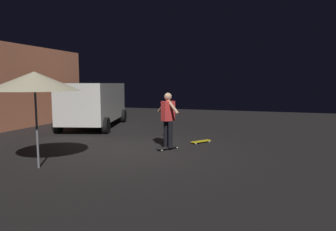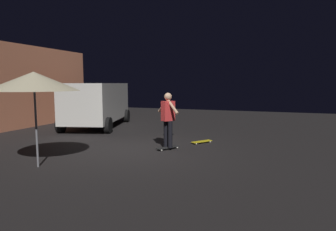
# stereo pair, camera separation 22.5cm
# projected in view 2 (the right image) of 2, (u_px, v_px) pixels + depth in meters

# --- Properties ---
(ground_plane) EXTENTS (28.00, 28.00, 0.00)m
(ground_plane) POSITION_uv_depth(u_px,v_px,m) (136.00, 149.00, 8.98)
(ground_plane) COLOR black
(parked_van) EXTENTS (4.94, 3.23, 2.03)m
(parked_van) POSITION_uv_depth(u_px,v_px,m) (97.00, 102.00, 13.56)
(parked_van) COLOR silver
(parked_van) RESTS_ON ground_plane
(patio_umbrella) EXTENTS (2.10, 2.10, 2.30)m
(patio_umbrella) POSITION_uv_depth(u_px,v_px,m) (34.00, 81.00, 6.87)
(patio_umbrella) COLOR slate
(patio_umbrella) RESTS_ON ground_plane
(skateboard_ridden) EXTENTS (0.76, 0.60, 0.07)m
(skateboard_ridden) POSITION_uv_depth(u_px,v_px,m) (168.00, 148.00, 8.99)
(skateboard_ridden) COLOR black
(skateboard_ridden) RESTS_ON ground_plane
(skateboard_spare) EXTENTS (0.74, 0.63, 0.07)m
(skateboard_spare) POSITION_uv_depth(u_px,v_px,m) (202.00, 142.00, 9.92)
(skateboard_spare) COLOR gold
(skateboard_spare) RESTS_ON ground_plane
(skater) EXTENTS (0.62, 0.87, 1.67)m
(skater) POSITION_uv_depth(u_px,v_px,m) (168.00, 116.00, 8.88)
(skater) COLOR black
(skater) RESTS_ON skateboard_ridden
(traffic_cone) EXTENTS (0.34, 0.34, 0.46)m
(traffic_cone) POSITION_uv_depth(u_px,v_px,m) (168.00, 130.00, 11.48)
(traffic_cone) COLOR black
(traffic_cone) RESTS_ON ground_plane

